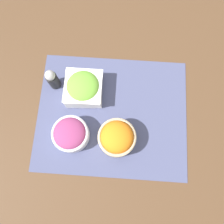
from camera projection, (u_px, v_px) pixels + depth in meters
The scene contains 6 objects.
ground_plane at pixel (112, 114), 0.84m from camera, with size 3.00×3.00×0.00m, color #513823.
placemat at pixel (112, 114), 0.84m from camera, with size 0.57×0.47×0.00m.
onion_bowl at pixel (71, 134), 0.77m from camera, with size 0.13×0.13×0.08m.
carrot_bowl at pixel (117, 138), 0.76m from camera, with size 0.13×0.13×0.10m.
lettuce_bowl at pixel (84, 88), 0.82m from camera, with size 0.14×0.14×0.08m.
pepper_shaker at pixel (52, 79), 0.81m from camera, with size 0.04×0.04×0.10m.
Camera 1 is at (-0.01, 0.20, 0.81)m, focal length 35.00 mm.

